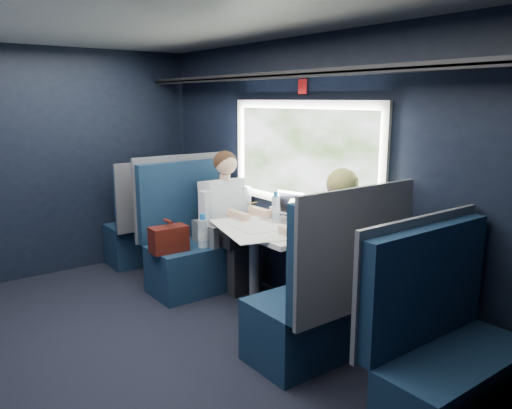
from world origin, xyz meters
TOP-DOWN VIEW (x-y plane):
  - ground at (0.00, 0.00)m, footprint 2.80×4.20m
  - room_shell at (0.02, 0.00)m, footprint 3.00×4.40m
  - table at (1.03, 0.00)m, footprint 0.62×1.00m
  - seat_bay_near at (0.83, 0.87)m, footprint 1.07×0.62m
  - seat_bay_far at (0.85, -0.87)m, footprint 1.04×0.62m
  - seat_row_front at (0.85, 1.80)m, footprint 1.04×0.51m
  - seat_row_back at (0.85, -1.80)m, footprint 1.04×0.51m
  - man at (1.10, 0.70)m, footprint 0.53×0.56m
  - woman at (1.10, -0.71)m, footprint 0.53×0.56m
  - papers at (0.92, 0.02)m, footprint 0.78×0.96m
  - laptop at (1.32, 0.09)m, footprint 0.34×0.40m
  - bottle_small at (1.27, 0.20)m, footprint 0.07×0.07m
  - cup at (1.33, 0.32)m, footprint 0.06×0.06m

SIDE VIEW (x-z plane):
  - ground at x=0.00m, z-range -0.01..0.00m
  - seat_row_front at x=0.85m, z-range -0.17..0.99m
  - seat_row_back at x=0.85m, z-range -0.17..0.99m
  - seat_bay_far at x=0.85m, z-range -0.22..1.04m
  - seat_bay_near at x=0.83m, z-range -0.21..1.05m
  - table at x=1.03m, z-range 0.29..1.03m
  - man at x=1.10m, z-range 0.06..1.38m
  - woman at x=1.10m, z-range 0.07..1.39m
  - papers at x=0.92m, z-range 0.74..0.75m
  - cup at x=1.33m, z-range 0.74..0.82m
  - laptop at x=1.32m, z-range 0.68..0.94m
  - bottle_small at x=1.27m, z-range 0.73..0.97m
  - room_shell at x=0.02m, z-range 0.28..2.68m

